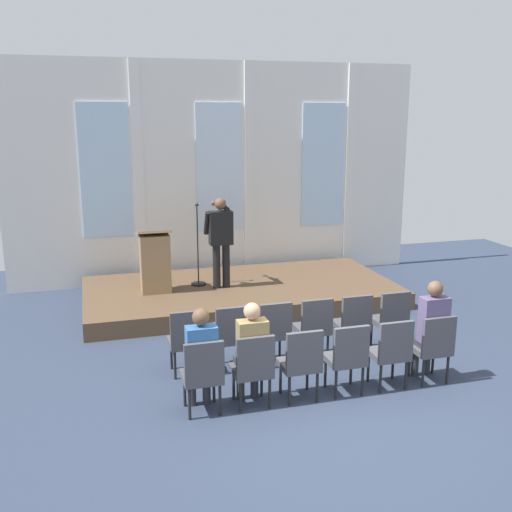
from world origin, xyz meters
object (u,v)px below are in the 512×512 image
(chair_r0_c5, at_px, (391,317))
(chair_r1_c3, at_px, (347,355))
(chair_r1_c0, at_px, (203,372))
(chair_r1_c5, at_px, (433,344))
(mic_stand, at_px, (198,267))
(audience_r1_c5, at_px, (431,326))
(chair_r0_c1, at_px, (231,333))
(chair_r0_c4, at_px, (353,321))
(chair_r0_c0, at_px, (187,338))
(chair_r0_c3, at_px, (314,325))
(chair_r1_c1, at_px, (253,366))
(audience_r1_c0, at_px, (201,354))
(audience_r1_c1, at_px, (251,348))
(chair_r0_c2, at_px, (273,329))
(chair_r1_c4, at_px, (391,349))
(lectern, at_px, (155,262))
(speaker, at_px, (221,236))
(chair_r1_c2, at_px, (301,360))

(chair_r0_c5, relative_size, chair_r1_c3, 1.00)
(chair_r1_c0, distance_m, chair_r1_c5, 3.05)
(mic_stand, bearing_deg, audience_r1_c5, -61.85)
(chair_r0_c1, bearing_deg, chair_r0_c4, 0.00)
(chair_r0_c0, bearing_deg, chair_r1_c0, -90.00)
(chair_r0_c3, height_order, chair_r1_c1, same)
(chair_r1_c0, height_order, chair_r1_c1, same)
(audience_r1_c0, relative_size, chair_r1_c3, 1.38)
(chair_r0_c1, relative_size, audience_r1_c0, 0.73)
(chair_r0_c0, relative_size, audience_r1_c1, 0.72)
(chair_r0_c1, height_order, chair_r0_c3, same)
(audience_r1_c5, bearing_deg, chair_r1_c1, -178.16)
(chair_r0_c3, relative_size, chair_r1_c0, 1.00)
(chair_r0_c0, distance_m, chair_r0_c2, 1.22)
(mic_stand, relative_size, chair_r1_c4, 1.65)
(chair_r0_c5, distance_m, audience_r1_c5, 1.07)
(lectern, height_order, chair_r1_c0, lectern)
(chair_r0_c1, relative_size, chair_r0_c5, 1.00)
(chair_r0_c3, bearing_deg, chair_r1_c5, -42.62)
(audience_r1_c1, bearing_deg, lectern, 99.41)
(chair_r0_c1, distance_m, chair_r0_c4, 1.83)
(lectern, height_order, chair_r1_c5, lectern)
(mic_stand, xyz_separation_m, chair_r1_c1, (-0.16, -4.34, -0.11))
(chair_r0_c3, bearing_deg, speaker, 103.15)
(mic_stand, height_order, chair_r0_c3, mic_stand)
(chair_r0_c0, height_order, audience_r1_c1, audience_r1_c1)
(chair_r0_c1, bearing_deg, chair_r0_c5, 0.00)
(lectern, xyz_separation_m, chair_r1_c1, (0.67, -4.11, -0.33))
(chair_r0_c1, height_order, chair_r1_c2, same)
(speaker, bearing_deg, mic_stand, 143.30)
(audience_r1_c0, height_order, chair_r1_c4, audience_r1_c0)
(speaker, distance_m, chair_r0_c1, 3.08)
(audience_r1_c0, bearing_deg, chair_r0_c4, 23.08)
(speaker, height_order, chair_r1_c3, speaker)
(lectern, bearing_deg, mic_stand, 15.60)
(lectern, relative_size, chair_r1_c5, 1.23)
(lectern, bearing_deg, chair_r1_c3, -65.35)
(audience_r1_c0, bearing_deg, chair_r1_c2, -3.89)
(chair_r0_c4, distance_m, chair_r1_c0, 2.68)
(chair_r0_c3, relative_size, chair_r1_c1, 1.00)
(speaker, height_order, chair_r0_c2, speaker)
(chair_r0_c5, relative_size, chair_r1_c0, 1.00)
(lectern, relative_size, chair_r0_c3, 1.23)
(speaker, xyz_separation_m, chair_r0_c1, (-0.53, -2.94, -0.75))
(chair_r1_c0, xyz_separation_m, chair_r1_c2, (1.22, 0.00, 0.00))
(chair_r1_c0, relative_size, chair_r1_c2, 1.00)
(chair_r0_c1, xyz_separation_m, chair_r1_c4, (1.83, -1.12, 0.00))
(speaker, height_order, chair_r0_c5, speaker)
(chair_r1_c3, bearing_deg, chair_r0_c0, 148.47)
(chair_r0_c3, xyz_separation_m, chair_r1_c3, (0.00, -1.12, 0.00))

